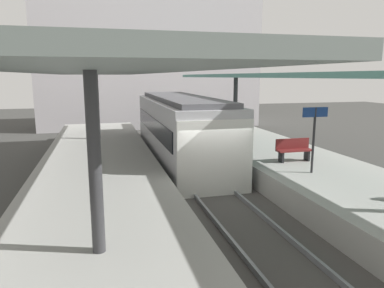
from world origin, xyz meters
name	(u,v)px	position (x,y,z in m)	size (l,w,h in m)	color
ground_plane	(213,199)	(0.00, 0.00, 0.00)	(80.00, 80.00, 0.00)	#383835
platform_left	(100,194)	(-3.80, 0.00, 0.50)	(4.40, 28.00, 1.00)	#9E9E99
platform_right	(310,177)	(3.80, 0.00, 0.50)	(4.40, 28.00, 1.00)	#9E9E99
track_ballast	(213,196)	(0.00, 0.00, 0.10)	(3.20, 28.00, 0.20)	#423F3D
rail_near_side	(193,193)	(-0.72, 0.00, 0.27)	(0.08, 28.00, 0.14)	slate
rail_far_side	(232,190)	(0.72, 0.00, 0.27)	(0.08, 28.00, 0.14)	slate
commuter_train	(181,130)	(0.00, 4.86, 1.73)	(2.78, 10.36, 3.10)	#ADADB2
canopy_left	(94,72)	(-3.80, 1.40, 4.34)	(4.18, 21.00, 3.47)	#333335
canopy_right	(295,77)	(3.80, 1.40, 4.19)	(4.18, 21.00, 3.31)	#333335
platform_bench	(294,149)	(3.45, 0.65, 1.46)	(1.40, 0.41, 0.86)	black
platform_sign	(314,125)	(3.17, -1.02, 2.62)	(0.90, 0.08, 2.21)	#262628
station_building_backdrop	(149,61)	(0.66, 20.00, 5.50)	(18.00, 6.00, 11.00)	#B7B2B7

